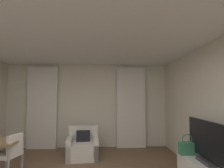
% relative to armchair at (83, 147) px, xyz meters
% --- Properties ---
extents(wall_window, '(5.12, 0.06, 2.60)m').
position_rel_armchair_xyz_m(wall_window, '(0.02, 0.90, 1.03)').
color(wall_window, beige).
rests_on(wall_window, ground).
extents(ceiling, '(5.12, 6.12, 0.06)m').
position_rel_armchair_xyz_m(ceiling, '(0.02, -2.13, 2.36)').
color(ceiling, white).
rests_on(ceiling, wall_left).
extents(curtain_left_panel, '(0.90, 0.06, 2.50)m').
position_rel_armchair_xyz_m(curtain_left_panel, '(-1.35, 0.77, 0.98)').
color(curtain_left_panel, silver).
rests_on(curtain_left_panel, ground).
extents(curtain_right_panel, '(0.90, 0.06, 2.50)m').
position_rel_armchair_xyz_m(curtain_right_panel, '(1.40, 0.77, 0.98)').
color(curtain_right_panel, silver).
rests_on(curtain_right_panel, ground).
extents(armchair, '(0.84, 0.83, 0.78)m').
position_rel_armchair_xyz_m(armchair, '(0.00, 0.00, 0.00)').
color(armchair, silver).
rests_on(armchair, ground).
extents(desk_chair, '(0.49, 0.49, 0.88)m').
position_rel_armchair_xyz_m(desk_chair, '(-1.25, -1.23, 0.13)').
color(desk_chair, gray).
rests_on(desk_chair, ground).
extents(tv_flatscreen, '(0.20, 1.05, 0.68)m').
position_rel_armchair_xyz_m(tv_flatscreen, '(2.22, -1.89, 0.59)').
color(tv_flatscreen, '#333338').
rests_on(tv_flatscreen, tv_console).
extents(handbag_primary, '(0.30, 0.14, 0.37)m').
position_rel_armchair_xyz_m(handbag_primary, '(2.10, -1.47, 0.39)').
color(handbag_primary, '#387F5B').
rests_on(handbag_primary, tv_console).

